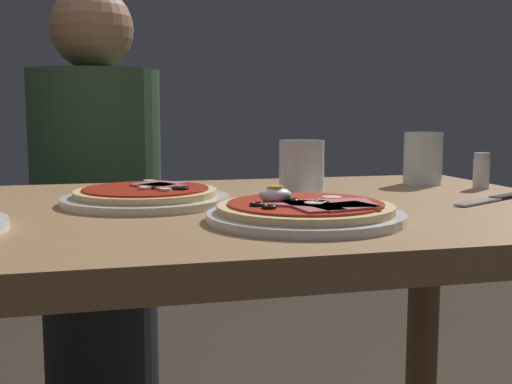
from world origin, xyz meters
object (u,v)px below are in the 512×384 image
(dining_table, at_px, (199,286))
(pizza_across_right, at_px, (146,196))
(water_glass_near, at_px, (423,162))
(pizza_foreground, at_px, (305,212))
(water_glass_far, at_px, (301,175))
(diner_person, at_px, (99,239))
(knife, at_px, (496,198))
(salt_shaker, at_px, (481,171))

(dining_table, bearing_deg, pizza_across_right, 146.22)
(water_glass_near, bearing_deg, pizza_across_right, -166.14)
(pizza_foreground, bearing_deg, pizza_across_right, 131.61)
(water_glass_far, relative_size, diner_person, 0.08)
(pizza_across_right, xyz_separation_m, water_glass_far, (0.24, -0.03, 0.03))
(pizza_foreground, relative_size, diner_person, 0.22)
(water_glass_near, relative_size, water_glass_far, 1.05)
(dining_table, xyz_separation_m, knife, (0.48, -0.05, 0.13))
(water_glass_near, distance_m, salt_shaker, 0.12)
(water_glass_far, bearing_deg, pizza_foreground, -106.40)
(pizza_across_right, xyz_separation_m, knife, (0.55, -0.10, -0.01))
(water_glass_far, bearing_deg, diner_person, 115.95)
(pizza_across_right, height_order, salt_shaker, salt_shaker)
(pizza_across_right, height_order, water_glass_near, water_glass_near)
(dining_table, height_order, salt_shaker, salt_shaker)
(pizza_foreground, xyz_separation_m, knife, (0.36, 0.11, -0.01))
(dining_table, distance_m, salt_shaker, 0.58)
(knife, xyz_separation_m, salt_shaker, (0.07, 0.15, 0.03))
(diner_person, bearing_deg, knife, 130.88)
(salt_shaker, xyz_separation_m, diner_person, (-0.70, 0.58, -0.21))
(dining_table, distance_m, pizza_foreground, 0.24)
(knife, bearing_deg, water_glass_near, 90.86)
(dining_table, distance_m, diner_person, 0.69)
(water_glass_near, relative_size, knife, 0.57)
(dining_table, bearing_deg, water_glass_far, 5.87)
(water_glass_near, distance_m, knife, 0.24)
(diner_person, bearing_deg, salt_shaker, 140.14)
(dining_table, height_order, pizza_across_right, pizza_across_right)
(water_glass_far, bearing_deg, salt_shaker, 11.51)
(dining_table, distance_m, knife, 0.50)
(pizza_foreground, distance_m, salt_shaker, 0.50)
(water_glass_near, xyz_separation_m, salt_shaker, (0.07, -0.09, -0.01))
(water_glass_far, bearing_deg, pizza_across_right, 172.48)
(pizza_across_right, relative_size, knife, 1.44)
(knife, bearing_deg, dining_table, 173.91)
(dining_table, xyz_separation_m, salt_shaker, (0.55, 0.09, 0.16))
(pizza_foreground, relative_size, water_glass_near, 2.55)
(water_glass_far, height_order, salt_shaker, water_glass_far)
(pizza_across_right, distance_m, water_glass_near, 0.57)
(pizza_foreground, bearing_deg, water_glass_far, 73.60)
(dining_table, bearing_deg, pizza_foreground, -54.80)
(pizza_across_right, bearing_deg, dining_table, -33.78)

